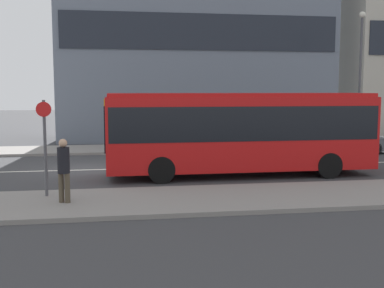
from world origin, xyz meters
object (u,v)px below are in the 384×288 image
(parked_car_0, at_px, (342,141))
(pedestrian_near_stop, at_px, (64,166))
(city_bus, at_px, (240,128))
(bus_stop_sign, at_px, (45,141))
(street_lamp, at_px, (360,65))

(parked_car_0, bearing_deg, pedestrian_near_stop, -143.57)
(city_bus, distance_m, parked_car_0, 8.93)
(bus_stop_sign, xyz_separation_m, street_lamp, (15.65, 10.75, 2.83))
(pedestrian_near_stop, xyz_separation_m, street_lamp, (15.04, 11.70, 3.46))
(bus_stop_sign, distance_m, street_lamp, 19.20)
(parked_car_0, bearing_deg, bus_stop_sign, -147.56)
(city_bus, xyz_separation_m, bus_stop_sign, (-6.75, -3.14, -0.03))
(parked_car_0, distance_m, pedestrian_near_stop, 16.22)
(city_bus, relative_size, parked_car_0, 2.20)
(city_bus, relative_size, street_lamp, 1.36)
(city_bus, xyz_separation_m, street_lamp, (8.90, 7.61, 2.81))
(pedestrian_near_stop, relative_size, bus_stop_sign, 0.63)
(parked_car_0, height_order, pedestrian_near_stop, pedestrian_near_stop)
(parked_car_0, xyz_separation_m, pedestrian_near_stop, (-13.04, -9.63, 0.53))
(pedestrian_near_stop, height_order, street_lamp, street_lamp)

